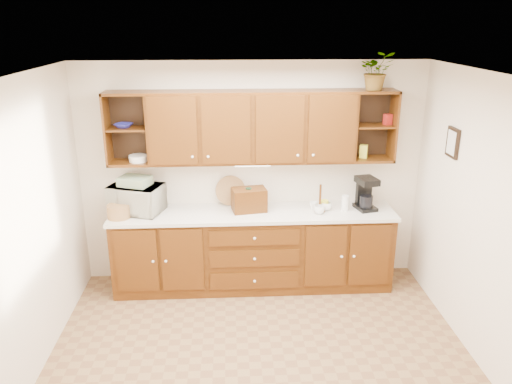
{
  "coord_description": "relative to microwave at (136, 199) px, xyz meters",
  "views": [
    {
      "loc": [
        -0.26,
        -3.86,
        3.01
      ],
      "look_at": [
        0.02,
        1.15,
        1.28
      ],
      "focal_mm": 35.0,
      "sensor_mm": 36.0,
      "label": 1
    }
  ],
  "objects": [
    {
      "name": "canister_red",
      "position": [
        2.64,
        0.03,
        -0.09
      ],
      "size": [
        0.12,
        0.12,
        0.14
      ],
      "primitive_type": "cylinder",
      "rotation": [
        0.0,
        0.0,
        0.22
      ],
      "color": "#A31D17",
      "rests_on": "countertop"
    },
    {
      "name": "floor",
      "position": [
        1.32,
        -1.51,
        -1.1
      ],
      "size": [
        4.0,
        4.0,
        0.0
      ],
      "primitive_type": "plane",
      "color": "olive",
      "rests_on": "ground"
    },
    {
      "name": "right_wall",
      "position": [
        3.32,
        -1.51,
        0.2
      ],
      "size": [
        0.0,
        3.5,
        3.5
      ],
      "primitive_type": "plane",
      "rotation": [
        1.57,
        0.0,
        -1.57
      ],
      "color": "#F0E1CA",
      "rests_on": "floor"
    },
    {
      "name": "wine_bottle",
      "position": [
        1.27,
        -0.05,
        -0.02
      ],
      "size": [
        0.07,
        0.07,
        0.28
      ],
      "primitive_type": "cylinder",
      "rotation": [
        0.0,
        0.0,
        -0.1
      ],
      "color": "black",
      "rests_on": "countertop"
    },
    {
      "name": "plate_stack",
      "position": [
        0.05,
        0.05,
        0.46
      ],
      "size": [
        0.27,
        0.27,
        0.07
      ],
      "primitive_type": "cylinder",
      "rotation": [
        0.0,
        0.0,
        0.42
      ],
      "color": "white",
      "rests_on": "upper_cabinets"
    },
    {
      "name": "framed_picture",
      "position": [
        3.3,
        -0.61,
        0.75
      ],
      "size": [
        0.03,
        0.24,
        0.3
      ],
      "primitive_type": "cube",
      "color": "black",
      "rests_on": "right_wall"
    },
    {
      "name": "pantry_box_red",
      "position": [
        2.84,
        0.07,
        0.86
      ],
      "size": [
        0.1,
        0.09,
        0.12
      ],
      "primitive_type": "cube",
      "rotation": [
        0.0,
        0.0,
        0.3
      ],
      "color": "#A31D17",
      "rests_on": "upper_cabinets"
    },
    {
      "name": "mug_tree",
      "position": [
        2.08,
        -0.1,
        -0.11
      ],
      "size": [
        0.29,
        0.29,
        0.32
      ],
      "rotation": [
        0.0,
        0.0,
        0.29
      ],
      "color": "#381A06",
      "rests_on": "countertop"
    },
    {
      "name": "potted_plant",
      "position": [
        2.66,
        0.03,
        1.4
      ],
      "size": [
        0.38,
        0.33,
        0.41
      ],
      "primitive_type": "imported",
      "rotation": [
        0.0,
        0.0,
        -0.04
      ],
      "color": "#999999",
      "rests_on": "upper_cabinets"
    },
    {
      "name": "towel_stack",
      "position": [
        0.0,
        0.0,
        0.21
      ],
      "size": [
        0.4,
        0.34,
        0.1
      ],
      "primitive_type": "cube",
      "rotation": [
        0.0,
        0.0,
        -0.35
      ],
      "color": "#C8BC5E",
      "rests_on": "microwave"
    },
    {
      "name": "left_wall",
      "position": [
        -0.68,
        -1.51,
        0.2
      ],
      "size": [
        0.0,
        3.5,
        3.5
      ],
      "primitive_type": "plane",
      "rotation": [
        1.57,
        0.0,
        1.57
      ],
      "color": "#F0E1CA",
      "rests_on": "floor"
    },
    {
      "name": "back_wall",
      "position": [
        1.32,
        0.24,
        0.2
      ],
      "size": [
        4.0,
        0.0,
        4.0
      ],
      "primitive_type": "plane",
      "rotation": [
        1.57,
        0.0,
        0.0
      ],
      "color": "#F0E1CA",
      "rests_on": "floor"
    },
    {
      "name": "bread_box",
      "position": [
        1.28,
        -0.04,
        -0.03
      ],
      "size": [
        0.42,
        0.3,
        0.27
      ],
      "primitive_type": "cube",
      "rotation": [
        0.0,
        0.0,
        0.17
      ],
      "color": "#381A06",
      "rests_on": "countertop"
    },
    {
      "name": "upper_cabinets",
      "position": [
        1.33,
        0.08,
        0.79
      ],
      "size": [
        3.2,
        0.33,
        0.8
      ],
      "color": "#381A06",
      "rests_on": "back_wall"
    },
    {
      "name": "base_cabinets",
      "position": [
        1.32,
        -0.06,
        -0.65
      ],
      "size": [
        3.2,
        0.6,
        0.9
      ],
      "primitive_type": "cube",
      "color": "#381A06",
      "rests_on": "floor"
    },
    {
      "name": "pantry_box_yellow",
      "position": [
        2.59,
        0.07,
        0.5
      ],
      "size": [
        0.1,
        0.09,
        0.15
      ],
      "primitive_type": "cube",
      "rotation": [
        0.0,
        0.0,
        -0.41
      ],
      "color": "yellow",
      "rests_on": "upper_cabinets"
    },
    {
      "name": "canister_white",
      "position": [
        2.38,
        -0.09,
        -0.07
      ],
      "size": [
        0.11,
        0.11,
        0.18
      ],
      "primitive_type": "cylinder",
      "rotation": [
        0.0,
        0.0,
        0.42
      ],
      "color": "white",
      "rests_on": "countertop"
    },
    {
      "name": "microwave",
      "position": [
        0.0,
        0.0,
        0.0
      ],
      "size": [
        0.67,
        0.55,
        0.32
      ],
      "primitive_type": "imported",
      "rotation": [
        0.0,
        0.0,
        -0.32
      ],
      "color": "beige",
      "rests_on": "countertop"
    },
    {
      "name": "ceiling",
      "position": [
        1.32,
        -1.51,
        1.5
      ],
      "size": [
        4.0,
        4.0,
        0.0
      ],
      "primitive_type": "plane",
      "rotation": [
        3.14,
        0.0,
        0.0
      ],
      "color": "white",
      "rests_on": "back_wall"
    },
    {
      "name": "woven_tray",
      "position": [
        1.07,
        0.18,
        -0.15
      ],
      "size": [
        0.36,
        0.13,
        0.35
      ],
      "primitive_type": "cylinder",
      "rotation": [
        1.36,
        0.0,
        0.12
      ],
      "color": "#9F7442",
      "rests_on": "countertop"
    },
    {
      "name": "bowl_stack",
      "position": [
        -0.08,
        0.07,
        0.82
      ],
      "size": [
        0.24,
        0.24,
        0.05
      ],
      "primitive_type": "imported",
      "rotation": [
        0.0,
        0.0,
        -0.31
      ],
      "color": "navy",
      "rests_on": "upper_cabinets"
    },
    {
      "name": "canister_yellow",
      "position": [
        2.15,
        -0.05,
        -0.1
      ],
      "size": [
        0.1,
        0.1,
        0.11
      ],
      "primitive_type": "cylinder",
      "rotation": [
        0.0,
        0.0,
        -0.19
      ],
      "color": "yellow",
      "rests_on": "countertop"
    },
    {
      "name": "undercabinet_light",
      "position": [
        1.32,
        0.02,
        0.37
      ],
      "size": [
        0.4,
        0.05,
        0.02
      ],
      "primitive_type": "cube",
      "color": "white",
      "rests_on": "upper_cabinets"
    },
    {
      "name": "countertop",
      "position": [
        1.32,
        -0.07,
        -0.18
      ],
      "size": [
        3.24,
        0.64,
        0.04
      ],
      "primitive_type": "cube",
      "color": "silver",
      "rests_on": "base_cabinets"
    },
    {
      "name": "coffee_maker",
      "position": [
        2.62,
        -0.04,
        0.02
      ],
      "size": [
        0.26,
        0.3,
        0.38
      ],
      "rotation": [
        0.0,
        0.0,
        0.22
      ],
      "color": "black",
      "rests_on": "countertop"
    },
    {
      "name": "wicker_basket",
      "position": [
        -0.17,
        -0.17,
        -0.08
      ],
      "size": [
        0.26,
        0.26,
        0.15
      ],
      "primitive_type": "cylinder",
      "rotation": [
        0.0,
        0.0,
        0.03
      ],
      "color": "#9F7442",
      "rests_on": "countertop"
    }
  ]
}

